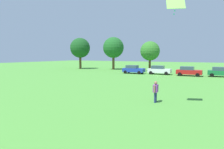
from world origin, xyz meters
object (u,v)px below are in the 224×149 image
object	(u,v)px
parked_car_green_3	(221,72)
tree_center	(113,48)
adult_bystander	(156,90)
parked_car_red_2	(189,71)
parked_car_white_1	(159,70)
parked_car_blue_0	(133,69)
kite	(176,5)
tree_far_right	(150,51)
tree_far_left	(80,48)

from	to	relation	value
parked_car_green_3	tree_center	distance (m)	25.66
adult_bystander	tree_center	size ratio (longest dim) A/B	0.20
parked_car_red_2	parked_car_green_3	xyz separation A→B (m)	(5.10, 0.87, 0.00)
parked_car_white_1	tree_center	bearing A→B (deg)	151.90
parked_car_red_2	tree_center	size ratio (longest dim) A/B	0.52
parked_car_blue_0	parked_car_white_1	size ratio (longest dim) A/B	1.00
tree_center	parked_car_green_3	bearing A→B (deg)	-15.95
parked_car_blue_0	tree_center	world-z (taller)	tree_center
kite	parked_car_blue_0	distance (m)	26.25
parked_car_blue_0	parked_car_red_2	distance (m)	10.41
parked_car_green_3	adult_bystander	bearing A→B (deg)	-102.21
adult_bystander	tree_far_right	distance (m)	30.51
kite	tree_far_right	xyz separation A→B (m)	(-10.69, 29.50, -2.53)
parked_car_blue_0	tree_far_left	bearing A→B (deg)	160.27
parked_car_blue_0	tree_far_right	xyz separation A→B (m)	(1.25, 6.98, 3.77)
adult_bystander	tree_center	distance (m)	35.96
tree_far_left	tree_far_right	xyz separation A→B (m)	(19.28, 0.52, -1.00)
parked_car_red_2	tree_far_left	bearing A→B (deg)	167.87
kite	tree_center	distance (m)	37.02
tree_far_left	tree_far_right	size ratio (longest dim) A/B	1.22
parked_car_white_1	parked_car_red_2	size ratio (longest dim) A/B	1.00
kite	parked_car_blue_0	xyz separation A→B (m)	(-11.94, 22.51, -6.30)
kite	adult_bystander	bearing A→B (deg)	155.60
parked_car_white_1	parked_car_green_3	xyz separation A→B (m)	(10.50, 0.41, 0.00)
tree_center	adult_bystander	bearing A→B (deg)	-57.33
parked_car_white_1	parked_car_green_3	distance (m)	10.51
kite	tree_far_right	world-z (taller)	kite
parked_car_red_2	tree_far_left	world-z (taller)	tree_far_left
adult_bystander	tree_center	xyz separation A→B (m)	(-19.25, 30.02, 4.61)
adult_bystander	tree_center	world-z (taller)	tree_center
adult_bystander	parked_car_white_1	distance (m)	23.34
parked_car_blue_0	kite	bearing A→B (deg)	-62.06
parked_car_white_1	parked_car_red_2	xyz separation A→B (m)	(5.40, -0.46, 0.00)
tree_far_right	parked_car_green_3	bearing A→B (deg)	-22.01
parked_car_blue_0	tree_far_left	xyz separation A→B (m)	(-18.03, 6.47, 4.77)
adult_bystander	kite	bearing A→B (deg)	64.91
tree_far_left	tree_far_right	bearing A→B (deg)	1.54
parked_car_red_2	adult_bystander	bearing A→B (deg)	-89.73
adult_bystander	parked_car_blue_0	size ratio (longest dim) A/B	0.39
adult_bystander	tree_far_right	world-z (taller)	tree_far_right
parked_car_white_1	tree_center	xyz separation A→B (m)	(-13.75, 7.34, 4.75)
parked_car_blue_0	parked_car_green_3	size ratio (longest dim) A/B	1.00
parked_car_white_1	parked_car_red_2	distance (m)	5.42
parked_car_green_3	tree_far_left	world-z (taller)	tree_far_left
parked_car_blue_0	adult_bystander	bearing A→B (deg)	-64.33
kite	parked_car_white_1	distance (m)	25.14
tree_center	tree_far_right	bearing A→B (deg)	-6.67
adult_bystander	parked_car_white_1	world-z (taller)	adult_bystander
parked_car_green_3	tree_far_left	bearing A→B (deg)	171.12
parked_car_red_2	tree_far_right	size ratio (longest dim) A/B	0.63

